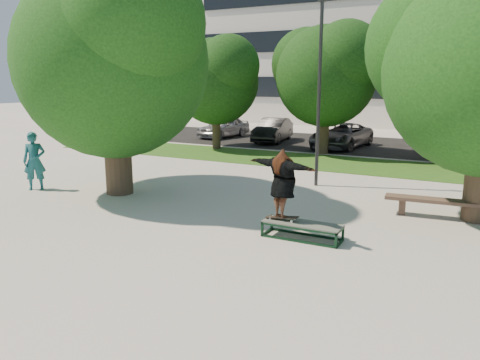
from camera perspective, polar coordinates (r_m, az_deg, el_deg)
The scene contains 17 objects.
ground at distance 12.27m, azimuth -2.79°, elevation -4.76°, with size 120.00×120.00×0.00m, color #A49F97.
grass_strip at distance 20.54m, azimuth 13.25°, elevation 1.85°, with size 30.00×4.00×0.02m, color #274F16.
asphalt_strip at distance 27.02m, azimuth 14.71°, elevation 4.17°, with size 40.00×8.00×0.01m, color black.
tree_left at distance 15.22m, azimuth -15.32°, elevation 14.96°, with size 6.96×5.95×7.12m.
bg_tree_left at distance 24.62m, azimuth -3.02°, elevation 12.51°, with size 5.28×4.51×5.77m.
bg_tree_mid at distance 23.29m, azimuth 10.33°, elevation 13.06°, with size 5.76×4.92×6.24m.
bg_tree_right at distance 21.73m, azimuth 24.08°, elevation 10.92°, with size 5.04×4.31×5.43m.
lamppost at distance 15.91m, azimuth 9.62°, elevation 10.49°, with size 0.25×0.15×6.11m.
office_building at distance 43.06m, azimuth 17.71°, elevation 17.50°, with size 30.00×14.12×16.00m.
grind_box at distance 10.82m, azimuth 7.57°, elevation -6.14°, with size 1.80×0.60×0.38m.
skater_rig at distance 10.71m, azimuth 5.23°, elevation -0.43°, with size 2.01×1.16×1.66m.
bystander at distance 16.72m, azimuth -23.78°, elevation 2.14°, with size 0.70×0.46×1.91m, color #18545E.
bench at distance 13.27m, azimuth 24.55°, elevation -2.63°, with size 3.40×0.75×0.52m.
car_silver_a at distance 29.58m, azimuth -2.01°, elevation 6.49°, with size 1.56×3.88×1.32m, color #A1A0A4.
car_dark at distance 27.51m, azimuth 4.04°, elevation 6.09°, with size 1.44×4.12×1.36m, color black.
car_grey at distance 25.59m, azimuth 12.27°, elevation 5.32°, with size 2.15×4.67×1.30m, color #58575C.
car_silver_b at distance 23.90m, azimuth 25.92°, elevation 4.17°, with size 2.11×5.20×1.51m, color #9F9EA3.
Camera 1 is at (5.98, -10.11, 3.56)m, focal length 35.00 mm.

